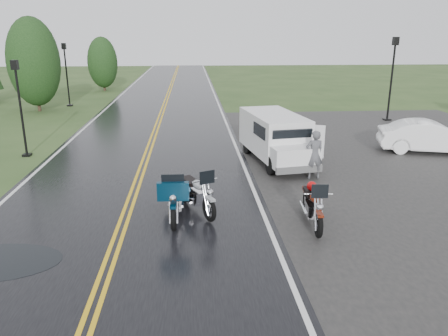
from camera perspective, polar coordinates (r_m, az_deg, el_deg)
The scene contains 14 objects.
ground at distance 11.59m, azimuth -13.30°, elevation -7.96°, with size 120.00×120.00×0.00m, color #2D471E.
road at distance 21.02m, azimuth -9.32°, elevation 3.70°, with size 8.00×100.00×0.04m, color black.
parking_pad at distance 18.52m, azimuth 25.42°, elevation 0.39°, with size 14.00×24.00×0.03m, color black.
motorcycle_red at distance 10.81m, azimuth 12.33°, elevation -5.98°, with size 0.81×2.23×1.31m, color #601A0B, non-canonical shape.
motorcycle_teal at distance 10.96m, azimuth -6.63°, elevation -4.93°, with size 0.90×2.47×1.46m, color #042235, non-canonical shape.
motorcycle_silver at distance 11.44m, azimuth -1.95°, elevation -4.13°, with size 0.84×2.30×1.36m, color #999DA0, non-canonical shape.
van_white at distance 15.37m, azimuth 6.26°, elevation 2.42°, with size 1.81×4.82×1.89m, color white, non-canonical shape.
person_at_van at distance 15.22m, azimuth 11.70°, elevation 1.61°, with size 0.62×0.40×1.69m, color #525357.
sedan_white at distance 20.26m, azimuth 25.21°, elevation 3.65°, with size 1.41×4.04×1.33m, color white.
lamp_post_near_left at distance 19.35m, azimuth -25.02°, elevation 7.01°, with size 0.33×0.33×3.90m, color black, non-canonical shape.
lamp_post_far_left at distance 32.21m, azimuth -19.85°, elevation 11.38°, with size 0.37×0.37×4.27m, color black, non-canonical shape.
lamp_post_far_right at distance 26.80m, azimuth 21.03°, elevation 10.76°, with size 0.40×0.40×4.71m, color black, non-canonical shape.
tree_left_mid at distance 30.76m, azimuth -23.48°, elevation 11.47°, with size 3.22×3.22×5.03m, color #1E3D19, non-canonical shape.
tree_left_far at distance 40.24m, azimuth -15.53°, elevation 12.48°, with size 2.55×2.55×3.93m, color #1E3D19, non-canonical shape.
Camera 1 is at (1.86, -10.37, 4.83)m, focal length 35.00 mm.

